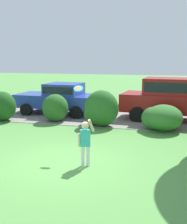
# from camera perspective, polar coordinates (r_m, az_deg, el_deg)

# --- Properties ---
(ground_plane) EXTENTS (80.00, 80.00, 0.00)m
(ground_plane) POSITION_cam_1_polar(r_m,az_deg,el_deg) (8.72, -5.37, -9.19)
(ground_plane) COLOR #518E42
(driveway_strip) EXTENTS (28.00, 4.40, 0.02)m
(driveway_strip) POSITION_cam_1_polar(r_m,az_deg,el_deg) (14.77, 3.51, -1.00)
(driveway_strip) COLOR gray
(driveway_strip) RESTS_ON ground
(shrub_near_tree) EXTENTS (1.38, 1.28, 1.34)m
(shrub_near_tree) POSITION_cam_1_polar(r_m,az_deg,el_deg) (14.58, -16.64, 0.80)
(shrub_near_tree) COLOR #1E511C
(shrub_near_tree) RESTS_ON ground
(shrub_centre_left) EXTENTS (1.16, 1.18, 1.23)m
(shrub_centre_left) POSITION_cam_1_polar(r_m,az_deg,el_deg) (13.88, -7.06, 0.75)
(shrub_centre_left) COLOR #286023
(shrub_centre_left) RESTS_ON ground
(shrub_centre) EXTENTS (1.54, 1.41, 1.52)m
(shrub_centre) POSITION_cam_1_polar(r_m,az_deg,el_deg) (12.89, 1.19, 0.38)
(shrub_centre) COLOR #286023
(shrub_centre) RESTS_ON ground
(shrub_centre_right) EXTENTS (1.61, 1.64, 1.03)m
(shrub_centre_right) POSITION_cam_1_polar(r_m,az_deg,el_deg) (12.46, 12.34, -1.06)
(shrub_centre_right) COLOR #33702B
(shrub_centre_right) RESTS_ON ground
(parked_sedan) EXTENTS (4.47, 2.23, 1.56)m
(parked_sedan) POSITION_cam_1_polar(r_m,az_deg,el_deg) (15.63, -6.16, 2.70)
(parked_sedan) COLOR #28429E
(parked_sedan) RESTS_ON ground
(parked_suv) EXTENTS (4.82, 2.37, 1.92)m
(parked_suv) POSITION_cam_1_polar(r_m,az_deg,el_deg) (14.43, 14.30, 2.72)
(parked_suv) COLOR maroon
(parked_suv) RESTS_ON ground
(child_thrower) EXTENTS (0.40, 0.36, 1.29)m
(child_thrower) POSITION_cam_1_polar(r_m,az_deg,el_deg) (8.21, -1.51, -5.16)
(child_thrower) COLOR white
(child_thrower) RESTS_ON ground
(frisbee) EXTENTS (0.30, 0.25, 0.20)m
(frisbee) POSITION_cam_1_polar(r_m,az_deg,el_deg) (9.16, -2.79, 4.33)
(frisbee) COLOR #337FDB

